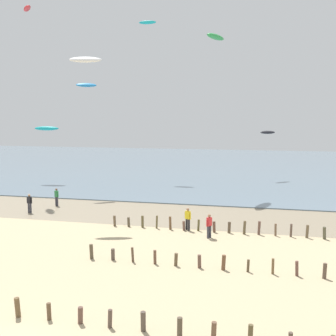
% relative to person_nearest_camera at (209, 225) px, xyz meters
% --- Properties ---
extents(wet_sand_strip, '(120.00, 8.65, 0.01)m').
position_rel_person_nearest_camera_xyz_m(wet_sand_strip, '(-5.13, 6.28, -0.91)').
color(wet_sand_strip, gray).
rests_on(wet_sand_strip, ground).
extents(sea, '(160.00, 70.00, 0.10)m').
position_rel_person_nearest_camera_xyz_m(sea, '(-5.13, 45.61, -0.87)').
color(sea, slate).
rests_on(sea, ground).
extents(groyne_near, '(15.57, 0.35, 0.87)m').
position_rel_person_nearest_camera_xyz_m(groyne_near, '(0.93, -13.52, -0.54)').
color(groyne_near, brown).
rests_on(groyne_near, ground).
extents(groyne_mid, '(16.08, 0.37, 0.90)m').
position_rel_person_nearest_camera_xyz_m(groyne_mid, '(0.91, -5.98, -0.51)').
color(groyne_mid, brown).
rests_on(groyne_mid, ground).
extents(groyne_far, '(16.80, 0.35, 1.01)m').
position_rel_person_nearest_camera_xyz_m(groyne_far, '(0.76, 1.60, -0.48)').
color(groyne_far, brown).
rests_on(groyne_far, ground).
extents(person_nearest_camera, '(0.38, 0.49, 1.71)m').
position_rel_person_nearest_camera_xyz_m(person_nearest_camera, '(0.00, 0.00, 0.00)').
color(person_nearest_camera, '#383842').
rests_on(person_nearest_camera, ground).
extents(person_mid_beach, '(0.52, 0.36, 1.71)m').
position_rel_person_nearest_camera_xyz_m(person_mid_beach, '(-15.73, 7.34, 0.00)').
color(person_mid_beach, '#383842').
rests_on(person_mid_beach, ground).
extents(person_by_waterline, '(0.51, 0.36, 1.71)m').
position_rel_person_nearest_camera_xyz_m(person_by_waterline, '(-1.84, 1.64, 0.00)').
color(person_by_waterline, '#232328').
rests_on(person_by_waterline, ground).
extents(person_left_flank, '(0.56, 0.27, 1.71)m').
position_rel_person_nearest_camera_xyz_m(person_left_flank, '(-16.61, 4.07, 0.00)').
color(person_left_flank, '#383842').
rests_on(person_left_flank, ground).
extents(kite_aloft_0, '(2.81, 1.65, 0.74)m').
position_rel_person_nearest_camera_xyz_m(kite_aloft_0, '(-10.78, 3.73, 12.21)').
color(kite_aloft_0, white).
extents(kite_aloft_1, '(2.29, 3.75, 0.76)m').
position_rel_person_nearest_camera_xyz_m(kite_aloft_1, '(-2.01, 18.51, 16.31)').
color(kite_aloft_1, green).
extents(kite_aloft_2, '(2.43, 2.37, 0.53)m').
position_rel_person_nearest_camera_xyz_m(kite_aloft_2, '(3.86, 29.47, 5.54)').
color(kite_aloft_2, black).
extents(kite_aloft_3, '(2.49, 0.90, 0.56)m').
position_rel_person_nearest_camera_xyz_m(kite_aloft_3, '(-12.84, 29.21, 20.67)').
color(kite_aloft_3, '#19B2B7').
extents(kite_aloft_4, '(2.05, 2.43, 0.64)m').
position_rel_person_nearest_camera_xyz_m(kite_aloft_4, '(-21.71, 13.29, 19.19)').
color(kite_aloft_4, red).
extents(kite_aloft_7, '(2.33, 1.88, 0.64)m').
position_rel_person_nearest_camera_xyz_m(kite_aloft_7, '(-15.68, 14.68, 11.07)').
color(kite_aloft_7, '#2384D1').
extents(kite_aloft_8, '(3.31, 1.51, 0.67)m').
position_rel_person_nearest_camera_xyz_m(kite_aloft_8, '(-23.97, 20.49, 6.13)').
color(kite_aloft_8, '#19B2B7').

